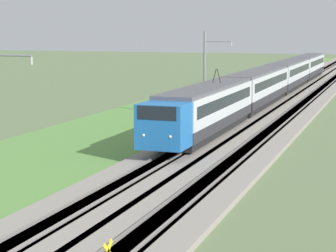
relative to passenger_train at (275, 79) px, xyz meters
The scene contains 7 objects.
ballast_main 11.12m from the passenger_train, behind, with size 240.00×4.40×0.30m.
ballast_adjacent 11.82m from the passenger_train, 159.82° to the right, with size 240.00×4.40×0.30m.
track_main 11.12m from the passenger_train, behind, with size 240.00×1.57×0.45m.
track_adjacent 11.82m from the passenger_train, 159.82° to the right, with size 240.00×1.57×0.45m.
grass_verge 13.10m from the passenger_train, 147.70° to the left, with size 240.00×13.41×0.12m.
passenger_train is the anchor object (origin of this frame).
catenary_mast_mid 19.37m from the passenger_train, behind, with size 0.22×2.56×7.85m.
Camera 1 is at (-14.28, -12.81, 8.07)m, focal length 70.00 mm.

